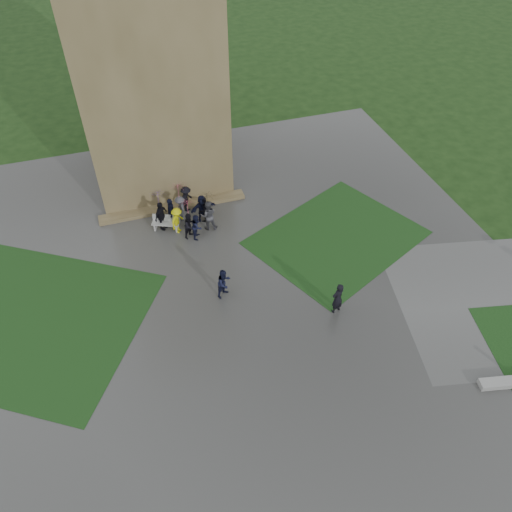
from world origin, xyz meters
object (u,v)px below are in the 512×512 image
object	(u,v)px
tower	(140,34)
pedestrian_mid	(224,283)
bench	(166,222)
pedestrian_near	(338,298)

from	to	relation	value
tower	pedestrian_mid	size ratio (longest dim) A/B	10.61
tower	pedestrian_mid	distance (m)	14.79
tower	bench	distance (m)	10.56
bench	pedestrian_mid	distance (m)	6.38
pedestrian_mid	pedestrian_near	world-z (taller)	pedestrian_near
pedestrian_mid	pedestrian_near	bearing A→B (deg)	-61.50
bench	pedestrian_near	bearing A→B (deg)	-28.59
bench	pedestrian_near	xyz separation A→B (m)	(6.88, -8.81, 0.45)
pedestrian_near	pedestrian_mid	bearing A→B (deg)	-48.06
tower	bench	xyz separation A→B (m)	(-0.74, -6.22, -8.50)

